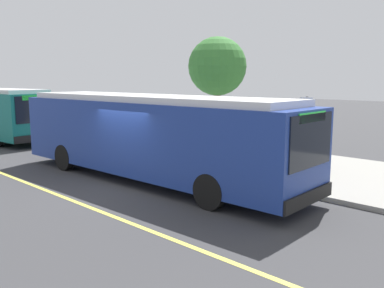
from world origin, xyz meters
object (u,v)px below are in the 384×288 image
Objects in this scene: transit_bus_main at (149,134)px; waiting_bench at (260,148)px; pedestrian_commuter at (214,141)px; route_sign_post at (306,128)px.

transit_bus_main is 7.56× the size of waiting_bench.
waiting_bench is at bearing 73.50° from pedestrian_commuter.
transit_bus_main is 7.16× the size of pedestrian_commuter.
waiting_bench is 4.19m from route_sign_post.
waiting_bench is (1.14, 5.06, -0.99)m from transit_bus_main.
route_sign_post is 1.66× the size of pedestrian_commuter.
route_sign_post is at bearing 32.28° from transit_bus_main.
transit_bus_main is 5.22m from route_sign_post.
pedestrian_commuter is at bearing -106.50° from waiting_bench.
waiting_bench is 2.35m from pedestrian_commuter.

